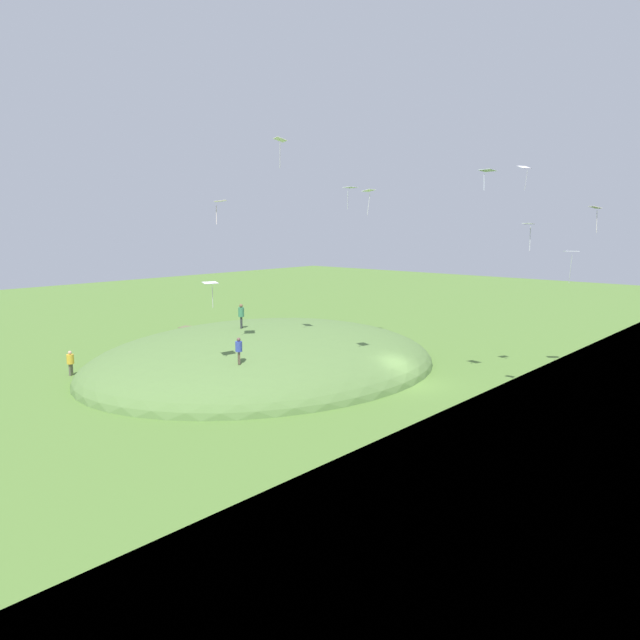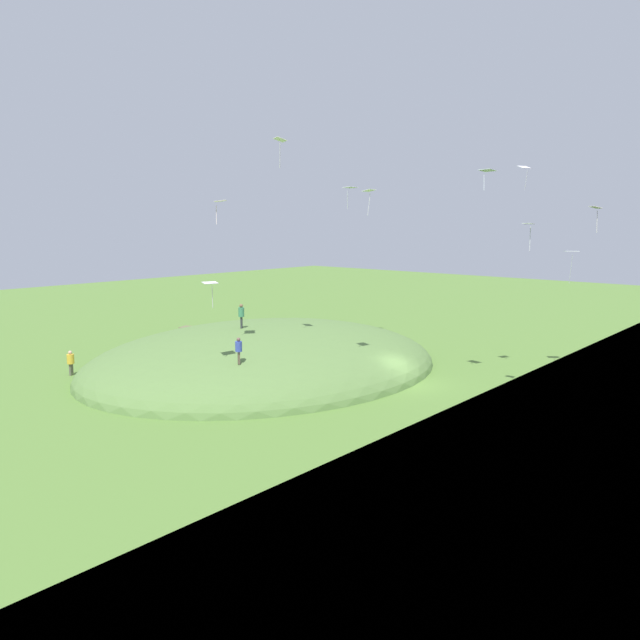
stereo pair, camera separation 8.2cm
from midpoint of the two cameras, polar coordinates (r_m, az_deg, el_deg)
The scene contains 16 objects.
ground_plane at distance 40.29m, azimuth 8.32°, elevation -5.99°, with size 160.00×160.00×0.00m, color #567D34.
grass_hill at distance 45.33m, azimuth -5.10°, elevation -4.24°, with size 23.19×27.72×5.90m, color #5B7E3F.
dirt_path at distance 60.31m, azimuth -7.36°, elevation -0.93°, with size 13.16×1.43×0.04m, color #696344.
person_on_hilltop at distance 43.92m, azimuth -7.33°, elevation 0.65°, with size 0.59×0.59×1.77m.
person_walking_path at distance 45.32m, azimuth -22.27°, elevation -3.50°, with size 0.62×0.62×1.74m.
person_watching_kites at distance 36.18m, azimuth -7.56°, elevation -2.58°, with size 0.56×0.56×1.60m.
kite_0 at distance 43.11m, azimuth 24.46°, elevation 9.45°, with size 0.96×0.98×1.68m.
kite_1 at distance 35.04m, azimuth -10.17°, elevation 3.32°, with size 0.81×0.97×1.51m.
kite_2 at distance 35.26m, azimuth 2.91°, elevation 12.20°, with size 0.57×0.81×1.25m.
kite_3 at distance 37.38m, azimuth -9.29°, elevation 10.87°, with size 1.24×1.22×1.44m.
kite_4 at distance 52.94m, azimuth 4.67°, elevation 11.90°, with size 0.86×1.19×2.19m.
kite_5 at distance 38.43m, azimuth -3.69°, elevation 16.39°, with size 1.12×0.99×1.84m.
kite_6 at distance 36.86m, azimuth 19.02°, elevation 8.28°, with size 0.65×0.61×1.60m.
kite_7 at distance 41.40m, azimuth 18.65°, elevation 13.28°, with size 0.76×0.90×1.53m.
kite_8 at distance 45.51m, azimuth 22.55°, elevation 5.76°, with size 1.09×1.04×2.23m.
kite_9 at distance 39.07m, azimuth 15.46°, elevation 13.30°, with size 1.08×0.87×1.26m.
Camera 2 is at (-21.11, 32.71, 10.38)m, focal length 34.18 mm.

